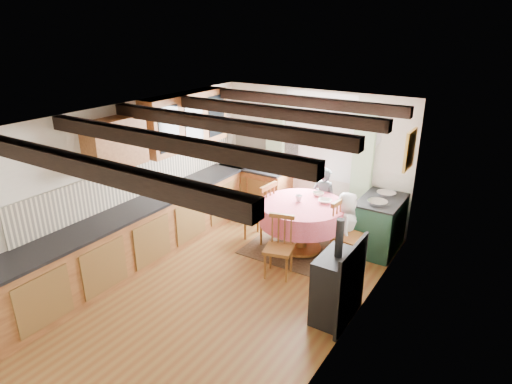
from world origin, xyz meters
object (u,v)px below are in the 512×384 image
Objects in this scene: chair_left at (259,211)px; chair_right at (348,234)px; cast_iron_stove at (337,270)px; child_far at (324,201)px; cup at (299,198)px; child_right at (346,226)px; aga_range at (379,224)px; chair_near at (279,247)px; dining_table at (302,227)px.

chair_right reaches higher than chair_left.
child_far is (-1.11, 2.08, -0.07)m from cast_iron_stove.
chair_left reaches higher than cup.
child_far reaches higher than child_right.
chair_left is 2.34m from cast_iron_stove.
aga_range is 1.37m from cup.
chair_near is 8.33× the size of cup.
child_far reaches higher than chair_near.
chair_left is at bearing 95.50° from chair_right.
aga_range is at bearing 34.39° from dining_table.
chair_near reaches higher than aga_range.
cast_iron_stove is (1.93, -1.32, 0.16)m from chair_left.
child_right is (-0.35, -0.57, 0.10)m from aga_range.
cup is at bearing 90.49° from chair_right.
cup is (-0.16, 0.91, 0.41)m from chair_near.
cast_iron_stove reaches higher than cup.
child_right is (0.68, 0.13, 0.14)m from dining_table.
child_far reaches higher than aga_range.
cup is (-0.89, 0.10, 0.35)m from chair_right.
aga_range is 8.86× the size of cup.
cup is at bearing 131.94° from cast_iron_stove.
cup is at bearing -150.05° from aga_range.
chair_left is 1.00× the size of chair_right.
child_right reaches higher than aga_range.
child_right is at bearing 107.46° from cast_iron_stove.
chair_near is at bearing -79.97° from cup.
child_right is at bearing 143.97° from child_far.
chair_left is at bearing 50.59° from child_far.
chair_near is 1.84m from aga_range.
child_right reaches higher than chair_near.
cast_iron_stove is at bearing -158.01° from chair_right.
cast_iron_stove reaches higher than child_right.
aga_range is at bearing 116.52° from chair_left.
chair_left is 0.94× the size of child_right.
chair_right is 0.85× the size of child_far.
chair_near is at bearing 50.40° from chair_left.
child_right is at bearing 100.72° from chair_left.
chair_near is 0.94× the size of aga_range.
child_far reaches higher than chair_left.
aga_range is (1.82, 0.72, -0.07)m from chair_left.
chair_left is 1.48m from child_right.
cast_iron_stove reaches higher than chair_near.
chair_near is at bearing 144.69° from chair_right.
cup reaches higher than dining_table.
cast_iron_stove is (0.35, -1.29, 0.16)m from chair_right.
dining_table is 0.80m from chair_left.
child_right is (0.65, -0.62, -0.06)m from child_far.
chair_left is 9.39× the size of cup.
chair_right is (0.79, -0.04, 0.11)m from dining_table.
dining_table is at bearing 81.27° from child_right.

